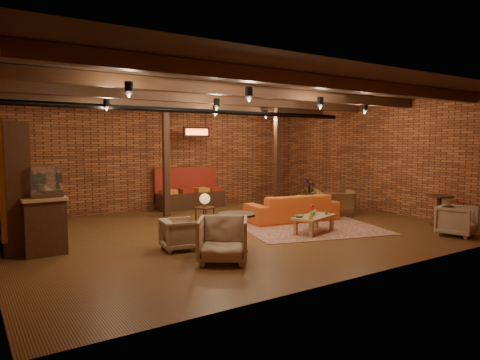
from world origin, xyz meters
TOP-DOWN VIEW (x-y plane):
  - floor at (0.00, 0.00)m, footprint 10.00×10.00m
  - ceiling at (0.00, 0.00)m, footprint 10.00×8.00m
  - wall_back at (0.00, 4.00)m, footprint 10.00×0.02m
  - wall_front at (0.00, -4.00)m, footprint 10.00×0.02m
  - wall_right at (5.00, 0.00)m, footprint 0.02×8.00m
  - ceiling_beams at (0.00, 0.00)m, footprint 9.80×6.40m
  - ceiling_pipe at (0.00, 1.60)m, footprint 9.60×0.12m
  - post_left at (-0.60, 2.60)m, footprint 0.16×0.16m
  - post_right at (2.80, 2.00)m, footprint 0.16×0.16m
  - service_counter at (-4.10, 1.00)m, footprint 0.80×2.50m
  - plant_counter at (-4.00, 1.20)m, footprint 0.35×0.39m
  - shelving_hutch at (-4.50, 1.10)m, footprint 0.52×2.00m
  - chalkboard_menu at (-4.93, -2.30)m, footprint 0.08×0.96m
  - banquette at (0.60, 3.55)m, footprint 2.10×0.70m
  - service_sign at (0.60, 3.10)m, footprint 0.86×0.06m
  - ceiling_spotlights at (0.00, 0.00)m, footprint 6.40×4.40m
  - rug at (1.59, -0.89)m, footprint 3.72×3.21m
  - sofa at (1.83, 0.15)m, footprint 2.50×1.27m
  - coffee_table at (1.28, -1.26)m, footprint 1.24×0.88m
  - side_table_lamp at (-0.40, 0.76)m, footprint 0.50×0.50m
  - round_table_left at (-1.08, -1.72)m, footprint 0.70×0.70m
  - armchair_a at (-1.91, -0.99)m, footprint 0.69×0.72m
  - armchair_b at (-1.64, -2.16)m, footprint 1.11×1.10m
  - armchair_right at (3.45, 0.22)m, footprint 1.26×1.19m
  - side_table_book at (3.73, 1.37)m, footprint 0.53×0.53m
  - round_table_right at (4.40, -2.34)m, footprint 0.65×0.65m
  - armchair_far at (3.71, -3.19)m, footprint 0.86×0.82m
  - plant_tall at (3.78, 1.64)m, footprint 2.04×2.04m

SIDE VIEW (x-z plane):
  - floor at x=0.00m, z-range 0.00..0.00m
  - rug at x=1.59m, z-range 0.00..0.01m
  - armchair_a at x=-1.91m, z-range 0.00..0.65m
  - coffee_table at x=1.28m, z-range 0.03..0.66m
  - sofa at x=1.83m, z-range 0.00..0.70m
  - armchair_far at x=3.71m, z-range 0.00..0.73m
  - armchair_b at x=-1.64m, z-range 0.00..0.85m
  - side_table_book at x=3.73m, z-range 0.20..0.70m
  - armchair_right at x=3.45m, z-range 0.00..0.92m
  - round_table_left at x=-1.08m, z-range 0.13..0.85m
  - banquette at x=0.60m, z-range 0.00..1.00m
  - round_table_right at x=4.40m, z-range 0.13..0.88m
  - side_table_lamp at x=-0.40m, z-range 0.21..1.01m
  - service_counter at x=-4.10m, z-range 0.00..1.60m
  - shelving_hutch at x=-4.50m, z-range 0.00..2.40m
  - plant_counter at x=-4.00m, z-range 1.07..1.37m
  - plant_tall at x=3.78m, z-range 0.00..2.79m
  - wall_back at x=0.00m, z-range 0.00..3.20m
  - wall_front at x=0.00m, z-range 0.00..3.20m
  - wall_right at x=5.00m, z-range 0.00..3.20m
  - post_left at x=-0.60m, z-range 0.00..3.20m
  - post_right at x=2.80m, z-range 0.00..3.20m
  - chalkboard_menu at x=-4.93m, z-range 0.87..2.33m
  - service_sign at x=0.60m, z-range 2.20..2.50m
  - ceiling_pipe at x=0.00m, z-range 2.79..2.91m
  - ceiling_spotlights at x=0.00m, z-range 2.72..3.00m
  - ceiling_beams at x=0.00m, z-range 2.97..3.19m
  - ceiling at x=0.00m, z-range 3.19..3.21m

